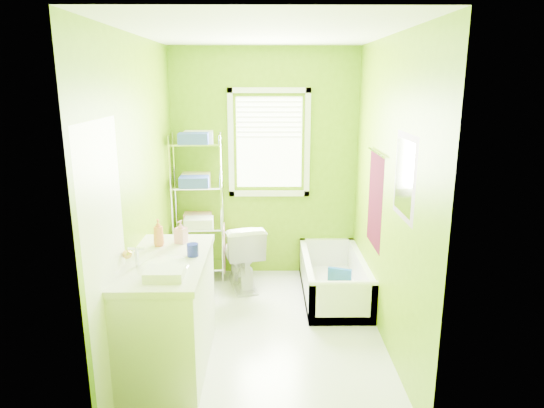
{
  "coord_description": "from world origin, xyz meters",
  "views": [
    {
      "loc": [
        0.03,
        -4.02,
        2.24
      ],
      "look_at": [
        0.07,
        0.25,
        1.14
      ],
      "focal_mm": 32.0,
      "sensor_mm": 36.0,
      "label": 1
    }
  ],
  "objects_px": {
    "wire_shelf_unit": "(199,191)",
    "vanity": "(168,310)",
    "toilet": "(242,254)",
    "bathtub": "(334,284)"
  },
  "relations": [
    {
      "from": "bathtub",
      "to": "toilet",
      "type": "bearing_deg",
      "value": 164.36
    },
    {
      "from": "toilet",
      "to": "wire_shelf_unit",
      "type": "height_order",
      "value": "wire_shelf_unit"
    },
    {
      "from": "toilet",
      "to": "vanity",
      "type": "relative_size",
      "value": 0.61
    },
    {
      "from": "bathtub",
      "to": "wire_shelf_unit",
      "type": "distance_m",
      "value": 1.8
    },
    {
      "from": "toilet",
      "to": "wire_shelf_unit",
      "type": "bearing_deg",
      "value": -39.64
    },
    {
      "from": "vanity",
      "to": "bathtub",
      "type": "bearing_deg",
      "value": 40.67
    },
    {
      "from": "toilet",
      "to": "vanity",
      "type": "height_order",
      "value": "vanity"
    },
    {
      "from": "bathtub",
      "to": "vanity",
      "type": "bearing_deg",
      "value": -139.33
    },
    {
      "from": "vanity",
      "to": "wire_shelf_unit",
      "type": "distance_m",
      "value": 1.87
    },
    {
      "from": "wire_shelf_unit",
      "to": "vanity",
      "type": "bearing_deg",
      "value": -90.46
    }
  ]
}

